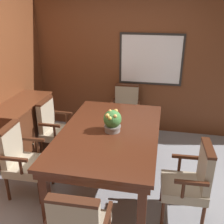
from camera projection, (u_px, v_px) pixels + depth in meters
ground_plane at (100, 185)px, 3.54m from camera, size 14.00×14.00×0.00m
wall_back at (124, 65)px, 4.72m from camera, size 7.20×0.08×2.45m
dining_table at (110, 137)px, 3.39m from camera, size 1.24×1.97×0.76m
chair_left_near at (22, 158)px, 3.25m from camera, size 0.50×0.52×0.93m
chair_head_far at (126, 109)px, 4.71m from camera, size 0.52×0.50×0.93m
chair_left_far at (55, 127)px, 4.06m from camera, size 0.49×0.51×0.93m
chair_right_near at (191, 180)px, 2.85m from camera, size 0.50×0.52×0.93m
potted_plant at (112, 121)px, 3.29m from camera, size 0.23×0.23×0.30m
sideboard_cabinet at (25, 129)px, 4.11m from camera, size 0.53×1.14×0.89m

